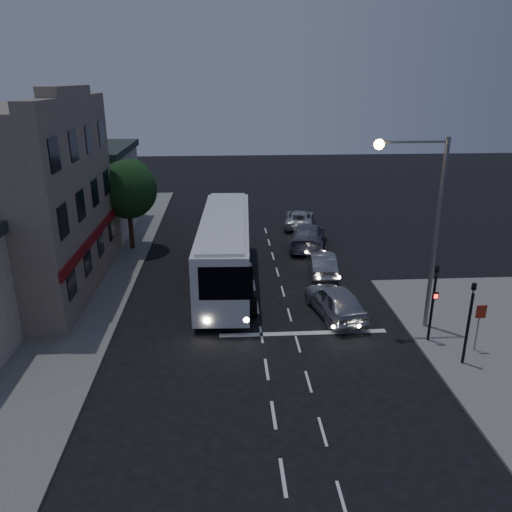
{
  "coord_description": "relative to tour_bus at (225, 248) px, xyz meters",
  "views": [
    {
      "loc": [
        -1.59,
        -18.95,
        11.49
      ],
      "look_at": [
        0.06,
        6.93,
        2.2
      ],
      "focal_mm": 35.0,
      "sensor_mm": 36.0,
      "label": 1
    }
  ],
  "objects": [
    {
      "name": "ground",
      "position": [
        1.63,
        -8.53,
        -2.17
      ],
      "size": [
        120.0,
        120.0,
        0.0
      ],
      "primitive_type": "plane",
      "color": "black"
    },
    {
      "name": "sidewalk_far",
      "position": [
        -11.37,
        -0.53,
        -2.11
      ],
      "size": [
        12.0,
        50.0,
        0.12
      ],
      "primitive_type": "cube",
      "color": "slate",
      "rests_on": "ground"
    },
    {
      "name": "road_markings",
      "position": [
        2.92,
        -5.22,
        -2.16
      ],
      "size": [
        8.0,
        30.55,
        0.01
      ],
      "color": "silver",
      "rests_on": "ground"
    },
    {
      "name": "tour_bus",
      "position": [
        0.0,
        0.0,
        0.0
      ],
      "size": [
        3.27,
        13.15,
        4.01
      ],
      "rotation": [
        0.0,
        0.0,
        -0.04
      ],
      "color": "white",
      "rests_on": "ground"
    },
    {
      "name": "car_suv",
      "position": [
        5.52,
        -4.73,
        -1.36
      ],
      "size": [
        2.8,
        5.03,
        1.62
      ],
      "primitive_type": "imported",
      "rotation": [
        0.0,
        0.0,
        3.34
      ],
      "color": "#AEB0B7",
      "rests_on": "ground"
    },
    {
      "name": "car_sedan_a",
      "position": [
        5.92,
        0.98,
        -1.46
      ],
      "size": [
        1.78,
        4.37,
        1.41
      ],
      "primitive_type": "imported",
      "rotation": [
        0.0,
        0.0,
        3.07
      ],
      "color": "gray",
      "rests_on": "ground"
    },
    {
      "name": "car_sedan_b",
      "position": [
        5.93,
        6.3,
        -1.33
      ],
      "size": [
        3.66,
        6.16,
        1.67
      ],
      "primitive_type": "imported",
      "rotation": [
        0.0,
        0.0,
        2.9
      ],
      "color": "slate",
      "rests_on": "ground"
    },
    {
      "name": "car_sedan_c",
      "position": [
        6.07,
        11.46,
        -1.5
      ],
      "size": [
        3.07,
        5.14,
        1.34
      ],
      "primitive_type": "imported",
      "rotation": [
        0.0,
        0.0,
        2.96
      ],
      "color": "silver",
      "rests_on": "ground"
    },
    {
      "name": "traffic_signal_main",
      "position": [
        9.23,
        -7.75,
        0.25
      ],
      "size": [
        0.25,
        0.35,
        4.1
      ],
      "color": "black",
      "rests_on": "sidewalk_near"
    },
    {
      "name": "traffic_signal_side",
      "position": [
        9.93,
        -9.73,
        0.25
      ],
      "size": [
        0.18,
        0.15,
        4.1
      ],
      "color": "black",
      "rests_on": "sidewalk_near"
    },
    {
      "name": "regulatory_sign",
      "position": [
        10.93,
        -8.76,
        -0.57
      ],
      "size": [
        0.45,
        0.12,
        2.2
      ],
      "color": "slate",
      "rests_on": "sidewalk_near"
    },
    {
      "name": "streetlight",
      "position": [
        8.98,
        -6.33,
        3.57
      ],
      "size": [
        3.32,
        0.44,
        9.0
      ],
      "color": "slate",
      "rests_on": "sidewalk_near"
    },
    {
      "name": "low_building_north",
      "position": [
        -11.87,
        11.47,
        1.22
      ],
      "size": [
        9.4,
        9.4,
        6.5
      ],
      "color": "gray",
      "rests_on": "sidewalk_far"
    },
    {
      "name": "street_tree",
      "position": [
        -6.57,
        6.5,
        2.33
      ],
      "size": [
        4.0,
        4.0,
        6.2
      ],
      "color": "black",
      "rests_on": "sidewalk_far"
    }
  ]
}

